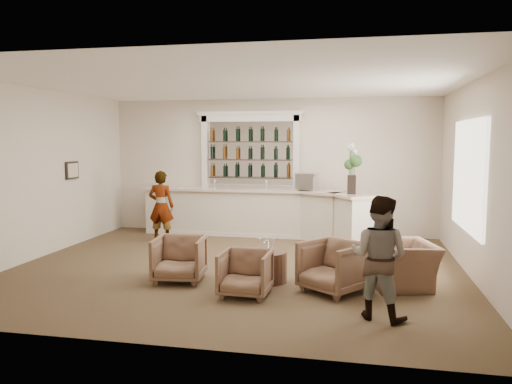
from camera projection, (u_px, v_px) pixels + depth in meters
ground at (237, 268)px, 9.02m from camera, size 8.00×8.00×0.00m
room_shell at (254, 138)px, 9.43m from camera, size 8.04×7.02×3.32m
bar_counter at (260, 213)px, 11.91m from camera, size 5.72×1.80×1.14m
back_bar_alcove at (250, 151)px, 12.23m from camera, size 2.64×0.25×3.00m
cocktail_table at (266, 266)px, 8.15m from camera, size 0.69×0.69×0.50m
sommelier at (161, 206)px, 11.33m from camera, size 0.60×0.40×1.62m
guest at (379, 257)px, 6.41m from camera, size 0.95×0.86×1.60m
armchair_left at (179, 259)px, 8.16m from camera, size 0.88×0.90×0.74m
armchair_center at (245, 273)px, 7.40m from camera, size 0.74×0.76×0.68m
armchair_right at (333, 267)px, 7.57m from camera, size 1.18×1.19×0.78m
armchair_far at (402, 264)px, 7.89m from camera, size 1.19×1.29×0.70m
espresso_machine at (307, 182)px, 11.64m from camera, size 0.53×0.48×0.39m
flower_vase at (352, 166)px, 10.77m from camera, size 0.29×0.29×1.08m
wine_glass_bar_left at (214, 184)px, 12.00m from camera, size 0.07×0.07×0.21m
wine_glass_bar_right at (266, 185)px, 11.88m from camera, size 0.07×0.07×0.21m
wine_glass_tbl_a at (259, 244)px, 8.17m from camera, size 0.07×0.07×0.21m
wine_glass_tbl_b at (273, 244)px, 8.17m from camera, size 0.07×0.07×0.21m
wine_glass_tbl_c at (267, 247)px, 7.98m from camera, size 0.07×0.07×0.21m
napkin_holder at (266, 246)px, 8.26m from camera, size 0.08×0.08×0.12m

